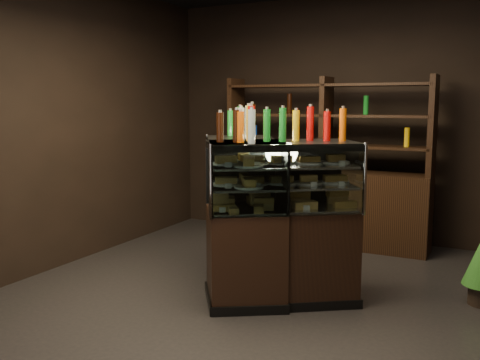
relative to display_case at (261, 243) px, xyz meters
The scene contains 6 objects.
ground 0.55m from the display_case, 22.15° to the right, with size 5.00×5.00×0.00m, color black.
room_shell 1.50m from the display_case, 22.15° to the right, with size 5.02×5.02×3.01m.
display_case is the anchor object (origin of this frame).
food_display 0.61m from the display_case, 102.16° to the right, with size 1.33×1.09×0.43m.
bottles_top 1.05m from the display_case, 77.84° to the left, with size 1.16×0.94×0.30m.
back_shelving 1.94m from the display_case, 91.34° to the left, with size 2.46×0.43×2.00m.
Camera 1 is at (1.63, -4.08, 1.71)m, focal length 40.00 mm.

